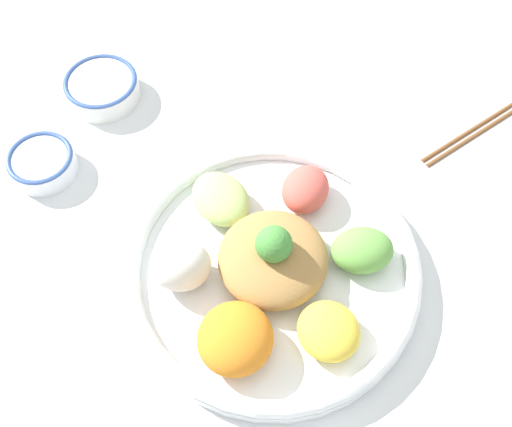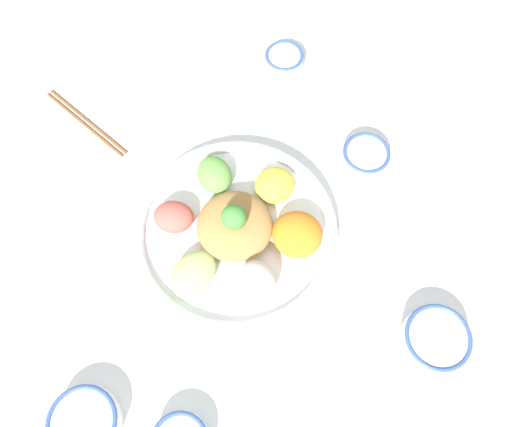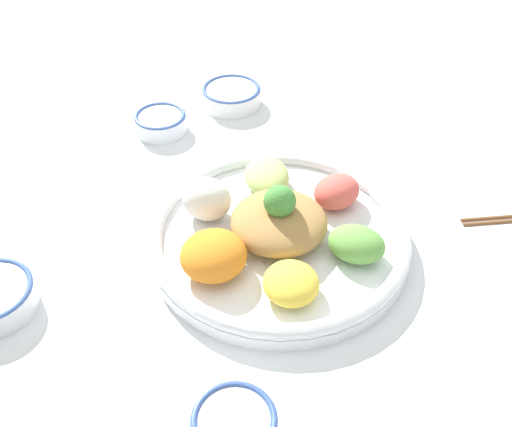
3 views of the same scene
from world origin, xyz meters
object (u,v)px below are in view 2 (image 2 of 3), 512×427
(sauce_bowl_dark, at_px, (436,339))
(serving_spoon_main, at_px, (419,138))
(rice_bowl_plain, at_px, (284,59))
(sauce_bowl_far, at_px, (365,156))
(rice_bowl_blue, at_px, (84,422))
(serving_spoon_extra, at_px, (365,92))
(chopsticks_pair_near, at_px, (86,122))
(salad_platter, at_px, (237,230))

(sauce_bowl_dark, xyz_separation_m, serving_spoon_main, (-0.32, 0.22, -0.02))
(rice_bowl_plain, distance_m, sauce_bowl_far, 0.27)
(sauce_bowl_far, bearing_deg, rice_bowl_blue, -75.29)
(sauce_bowl_dark, bearing_deg, rice_bowl_plain, 171.95)
(rice_bowl_plain, bearing_deg, serving_spoon_extra, 35.76)
(rice_bowl_blue, xyz_separation_m, chopsticks_pair_near, (-0.51, 0.21, -0.02))
(salad_platter, xyz_separation_m, rice_bowl_plain, (-0.29, 0.27, -0.01))
(sauce_bowl_dark, relative_size, rice_bowl_plain, 1.34)
(rice_bowl_plain, bearing_deg, sauce_bowl_far, 2.51)
(chopsticks_pair_near, xyz_separation_m, serving_spoon_main, (0.36, 0.55, -0.00))
(rice_bowl_blue, relative_size, sauce_bowl_dark, 1.00)
(salad_platter, bearing_deg, chopsticks_pair_near, -158.51)
(chopsticks_pair_near, bearing_deg, serving_spoon_extra, -131.79)
(sauce_bowl_dark, bearing_deg, chopsticks_pair_near, -154.30)
(rice_bowl_plain, distance_m, chopsticks_pair_near, 0.42)
(rice_bowl_blue, distance_m, sauce_bowl_dark, 0.56)
(sauce_bowl_dark, distance_m, serving_spoon_main, 0.39)
(rice_bowl_blue, bearing_deg, rice_bowl_plain, 125.30)
(salad_platter, xyz_separation_m, serving_spoon_main, (0.00, 0.41, -0.02))
(serving_spoon_main, bearing_deg, sauce_bowl_dark, 33.19)
(sauce_bowl_dark, xyz_separation_m, sauce_bowl_far, (-0.33, 0.10, -0.00))
(rice_bowl_blue, xyz_separation_m, serving_spoon_main, (-0.15, 0.76, -0.02))
(salad_platter, relative_size, rice_bowl_plain, 4.45)
(rice_bowl_plain, height_order, serving_spoon_main, rice_bowl_plain)
(rice_bowl_plain, relative_size, serving_spoon_main, 0.61)
(serving_spoon_main, bearing_deg, salad_platter, -22.54)
(salad_platter, relative_size, rice_bowl_blue, 3.34)
(rice_bowl_plain, xyz_separation_m, sauce_bowl_far, (0.27, 0.01, 0.00))
(salad_platter, relative_size, serving_spoon_extra, 2.67)
(salad_platter, distance_m, chopsticks_pair_near, 0.39)
(salad_platter, relative_size, sauce_bowl_far, 4.02)
(serving_spoon_extra, bearing_deg, rice_bowl_blue, -174.20)
(serving_spoon_extra, bearing_deg, sauce_bowl_far, -141.97)
(chopsticks_pair_near, bearing_deg, rice_bowl_blue, 138.87)
(salad_platter, height_order, sauce_bowl_dark, salad_platter)
(salad_platter, height_order, rice_bowl_blue, salad_platter)
(chopsticks_pair_near, xyz_separation_m, serving_spoon_extra, (0.22, 0.52, -0.00))
(rice_bowl_plain, relative_size, sauce_bowl_far, 0.90)
(sauce_bowl_dark, distance_m, chopsticks_pair_near, 0.76)
(salad_platter, relative_size, chopsticks_pair_near, 1.66)
(rice_bowl_blue, bearing_deg, salad_platter, 113.69)
(rice_bowl_plain, height_order, serving_spoon_extra, rice_bowl_plain)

